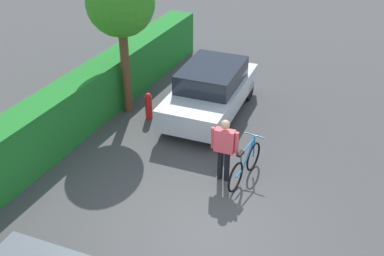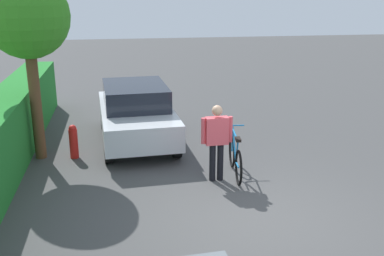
{
  "view_description": "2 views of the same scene",
  "coord_description": "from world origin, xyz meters",
  "px_view_note": "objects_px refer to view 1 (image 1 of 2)",
  "views": [
    {
      "loc": [
        -6.62,
        -2.62,
        6.78
      ],
      "look_at": [
        1.9,
        1.27,
        1.13
      ],
      "focal_mm": 43.67,
      "sensor_mm": 36.0,
      "label": 1
    },
    {
      "loc": [
        -6.74,
        2.33,
        3.84
      ],
      "look_at": [
        1.66,
        0.93,
        1.2
      ],
      "focal_mm": 42.34,
      "sensor_mm": 36.0,
      "label": 2
    }
  ],
  "objects_px": {
    "bicycle": "(245,165)",
    "fire_hydrant": "(149,105)",
    "person_rider": "(224,146)",
    "tree_kerbside": "(120,4)",
    "parked_car_far": "(211,90)"
  },
  "relations": [
    {
      "from": "bicycle",
      "to": "fire_hydrant",
      "type": "height_order",
      "value": "bicycle"
    },
    {
      "from": "person_rider",
      "to": "fire_hydrant",
      "type": "relative_size",
      "value": 1.99
    },
    {
      "from": "tree_kerbside",
      "to": "fire_hydrant",
      "type": "distance_m",
      "value": 2.91
    },
    {
      "from": "bicycle",
      "to": "parked_car_far",
      "type": "bearing_deg",
      "value": 37.04
    },
    {
      "from": "fire_hydrant",
      "to": "parked_car_far",
      "type": "bearing_deg",
      "value": -57.16
    },
    {
      "from": "person_rider",
      "to": "fire_hydrant",
      "type": "xyz_separation_m",
      "value": [
        1.82,
        3.02,
        -0.52
      ]
    },
    {
      "from": "tree_kerbside",
      "to": "fire_hydrant",
      "type": "relative_size",
      "value": 5.18
    },
    {
      "from": "tree_kerbside",
      "to": "fire_hydrant",
      "type": "bearing_deg",
      "value": -101.0
    },
    {
      "from": "tree_kerbside",
      "to": "fire_hydrant",
      "type": "xyz_separation_m",
      "value": [
        -0.15,
        -0.78,
        -2.8
      ]
    },
    {
      "from": "parked_car_far",
      "to": "tree_kerbside",
      "type": "relative_size",
      "value": 0.97
    },
    {
      "from": "bicycle",
      "to": "fire_hydrant",
      "type": "xyz_separation_m",
      "value": [
        1.62,
        3.48,
        0.01
      ]
    },
    {
      "from": "parked_car_far",
      "to": "person_rider",
      "type": "distance_m",
      "value": 3.18
    },
    {
      "from": "parked_car_far",
      "to": "bicycle",
      "type": "height_order",
      "value": "parked_car_far"
    },
    {
      "from": "fire_hydrant",
      "to": "person_rider",
      "type": "bearing_deg",
      "value": -121.11
    },
    {
      "from": "bicycle",
      "to": "person_rider",
      "type": "xyz_separation_m",
      "value": [
        -0.2,
        0.45,
        0.54
      ]
    }
  ]
}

